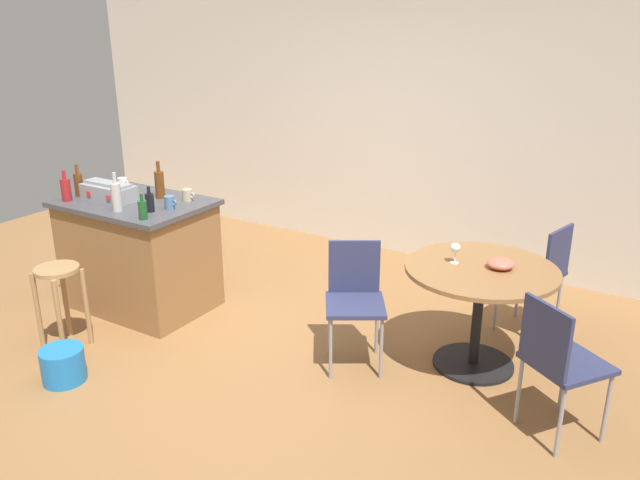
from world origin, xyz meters
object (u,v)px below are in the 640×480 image
(wooden_stool, at_px, (60,290))
(bottle_5, at_px, (66,189))
(folding_chair_far, at_px, (355,295))
(bottle_4, at_px, (150,202))
(folding_chair_near, at_px, (540,270))
(bottle_1, at_px, (160,184))
(cup_2, at_px, (123,183))
(wine_glass, at_px, (455,248))
(toolbox, at_px, (109,192))
(bottle_3, at_px, (116,196))
(bottle_2, at_px, (79,184))
(kitchen_island, at_px, (139,254))
(cup_0, at_px, (170,202))
(bottle_0, at_px, (143,209))
(folding_chair_left, at_px, (559,358))
(serving_bowl, at_px, (500,263))
(plastic_bucket, at_px, (63,365))
(dining_table, at_px, (480,291))
(cup_1, at_px, (187,195))

(wooden_stool, relative_size, bottle_5, 2.52)
(folding_chair_far, relative_size, bottle_4, 4.41)
(bottle_4, distance_m, bottle_5, 0.80)
(folding_chair_near, xyz_separation_m, bottle_5, (-3.42, -1.48, 0.49))
(bottle_1, xyz_separation_m, cup_2, (-0.52, 0.07, -0.08))
(folding_chair_near, distance_m, wine_glass, 0.90)
(bottle_5, relative_size, cup_2, 2.17)
(toolbox, xyz_separation_m, bottle_1, (0.31, 0.26, 0.05))
(bottle_3, bearing_deg, bottle_2, 167.40)
(kitchen_island, relative_size, folding_chair_far, 1.37)
(kitchen_island, relative_size, cup_0, 10.57)
(bottle_1, distance_m, wine_glass, 2.44)
(bottle_0, bearing_deg, wooden_stool, -127.30)
(bottle_0, distance_m, bottle_4, 0.19)
(wooden_stool, height_order, folding_chair_left, folding_chair_left)
(bottle_4, bearing_deg, bottle_3, -152.44)
(kitchen_island, distance_m, bottle_3, 0.64)
(serving_bowl, bearing_deg, toolbox, -168.18)
(folding_chair_far, distance_m, bottle_0, 1.67)
(kitchen_island, bearing_deg, bottle_1, 54.61)
(cup_0, xyz_separation_m, plastic_bucket, (0.02, -1.12, -0.85))
(bottle_5, bearing_deg, kitchen_island, 31.40)
(toolbox, bearing_deg, folding_chair_far, 5.40)
(dining_table, height_order, bottle_2, bottle_2)
(bottle_4, distance_m, cup_0, 0.15)
(folding_chair_far, height_order, cup_1, cup_1)
(dining_table, distance_m, cup_1, 2.40)
(bottle_5, bearing_deg, cup_0, 17.06)
(wooden_stool, distance_m, wine_glass, 2.83)
(folding_chair_near, height_order, bottle_5, bottle_5)
(cup_2, bearing_deg, kitchen_island, -31.91)
(toolbox, bearing_deg, cup_0, 7.03)
(bottle_5, height_order, serving_bowl, bottle_5)
(cup_0, bearing_deg, bottle_4, -119.53)
(bottle_2, height_order, bottle_5, bottle_2)
(dining_table, xyz_separation_m, cup_1, (-2.35, -0.27, 0.40))
(cup_1, bearing_deg, toolbox, -150.44)
(wooden_stool, distance_m, bottle_3, 0.80)
(kitchen_island, bearing_deg, bottle_3, -67.60)
(bottle_4, bearing_deg, cup_2, 151.76)
(bottle_1, distance_m, bottle_4, 0.39)
(bottle_2, bearing_deg, bottle_0, -10.98)
(cup_1, bearing_deg, plastic_bucket, -87.57)
(wooden_stool, bearing_deg, folding_chair_left, 13.10)
(bottle_0, bearing_deg, bottle_1, 122.26)
(dining_table, height_order, bottle_5, bottle_5)
(plastic_bucket, bearing_deg, kitchen_island, 110.65)
(folding_chair_left, height_order, cup_1, cup_1)
(kitchen_island, bearing_deg, cup_0, -1.86)
(toolbox, bearing_deg, cup_2, 122.09)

